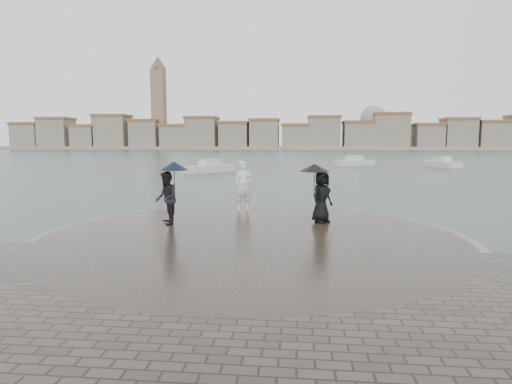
# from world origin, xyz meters

# --- Properties ---
(ground) EXTENTS (400.00, 400.00, 0.00)m
(ground) POSITION_xyz_m (0.00, 0.00, 0.00)
(ground) COLOR #2B3835
(ground) RESTS_ON ground
(kerb_ring) EXTENTS (12.50, 12.50, 0.32)m
(kerb_ring) POSITION_xyz_m (0.00, 3.50, 0.16)
(kerb_ring) COLOR gray
(kerb_ring) RESTS_ON ground
(quay_tip) EXTENTS (11.90, 11.90, 0.36)m
(quay_tip) POSITION_xyz_m (0.00, 3.50, 0.18)
(quay_tip) COLOR #2D261E
(quay_tip) RESTS_ON ground
(statue) EXTENTS (0.79, 0.59, 1.95)m
(statue) POSITION_xyz_m (-0.79, 7.82, 1.33)
(statue) COLOR silver
(statue) RESTS_ON quay_tip
(visitor_left) EXTENTS (1.19, 1.09, 2.04)m
(visitor_left) POSITION_xyz_m (-2.87, 4.80, 1.44)
(visitor_left) COLOR black
(visitor_left) RESTS_ON quay_tip
(visitor_right) EXTENTS (1.26, 1.12, 1.95)m
(visitor_right) POSITION_xyz_m (2.05, 5.64, 1.47)
(visitor_right) COLOR black
(visitor_right) RESTS_ON quay_tip
(far_skyline) EXTENTS (260.00, 20.00, 37.00)m
(far_skyline) POSITION_xyz_m (-6.29, 160.71, 5.61)
(far_skyline) COLOR gray
(far_skyline) RESTS_ON ground
(boats) EXTENTS (29.86, 18.48, 1.50)m
(boats) POSITION_xyz_m (6.49, 41.74, 0.38)
(boats) COLOR beige
(boats) RESTS_ON ground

